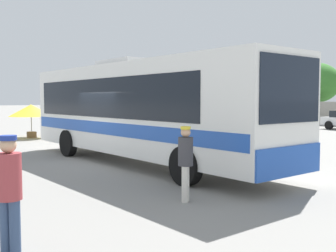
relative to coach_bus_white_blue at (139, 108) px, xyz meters
name	(u,v)px	position (x,y,z in m)	size (l,w,h in m)	color
ground_plane	(281,144)	(-0.70, 9.22, -1.97)	(300.00, 300.00, 0.00)	gray
coach_bus_white_blue	(139,108)	(0.00, 0.00, 0.00)	(12.15, 2.83, 3.69)	white
attendant_by_bus_door	(186,159)	(5.12, -2.24, -1.02)	(0.47, 0.47, 1.66)	silver
passenger_waiting_on_apron	(9,189)	(5.98, -6.27, -0.97)	(0.48, 0.48, 1.75)	#33476B
vendor_umbrella_near_gate_red	(83,108)	(-12.57, 4.08, -0.29)	(2.08, 2.08, 2.01)	gray
vendor_umbrella_secondary_yellow	(31,111)	(-11.73, 0.31, -0.37)	(2.54, 2.54, 1.97)	gray
parked_car_leftmost_black	(224,114)	(-16.00, 21.02, -1.19)	(4.16, 2.16, 1.46)	black
parked_car_second_silver	(281,116)	(-9.92, 21.82, -1.18)	(4.40, 2.18, 1.49)	#B7BABF
roadside_tree_left	(316,83)	(-10.57, 28.33, 1.93)	(4.64, 4.64, 5.88)	brown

